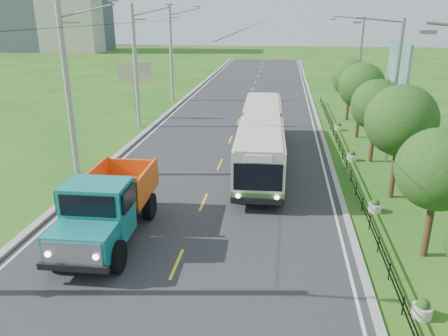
% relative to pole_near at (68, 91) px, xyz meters
% --- Properties ---
extents(ground, '(240.00, 240.00, 0.00)m').
position_rel_pole_near_xyz_m(ground, '(8.26, -9.00, -5.09)').
color(ground, '#1F5714').
rests_on(ground, ground).
extents(road, '(14.00, 120.00, 0.02)m').
position_rel_pole_near_xyz_m(road, '(8.26, 11.00, -5.08)').
color(road, '#28282B').
rests_on(road, ground).
extents(curb_left, '(0.40, 120.00, 0.15)m').
position_rel_pole_near_xyz_m(curb_left, '(1.06, 11.00, -5.02)').
color(curb_left, '#9E9E99').
rests_on(curb_left, ground).
extents(curb_right, '(0.30, 120.00, 0.10)m').
position_rel_pole_near_xyz_m(curb_right, '(15.41, 11.00, -5.04)').
color(curb_right, '#9E9E99').
rests_on(curb_right, ground).
extents(edge_line_left, '(0.12, 120.00, 0.00)m').
position_rel_pole_near_xyz_m(edge_line_left, '(1.61, 11.00, -5.07)').
color(edge_line_left, silver).
rests_on(edge_line_left, road).
extents(edge_line_right, '(0.12, 120.00, 0.00)m').
position_rel_pole_near_xyz_m(edge_line_right, '(14.91, 11.00, -5.07)').
color(edge_line_right, silver).
rests_on(edge_line_right, road).
extents(centre_dash, '(0.12, 2.20, 0.00)m').
position_rel_pole_near_xyz_m(centre_dash, '(8.26, -9.00, -5.07)').
color(centre_dash, yellow).
rests_on(centre_dash, road).
extents(railing_right, '(0.04, 40.00, 0.60)m').
position_rel_pole_near_xyz_m(railing_right, '(16.26, 5.00, -4.79)').
color(railing_right, black).
rests_on(railing_right, ground).
extents(pole_near, '(3.51, 0.32, 10.00)m').
position_rel_pole_near_xyz_m(pole_near, '(0.00, 0.00, 0.00)').
color(pole_near, gray).
rests_on(pole_near, ground).
extents(pole_mid, '(3.51, 0.32, 10.00)m').
position_rel_pole_near_xyz_m(pole_mid, '(0.00, 12.00, 0.00)').
color(pole_mid, gray).
rests_on(pole_mid, ground).
extents(pole_far, '(3.51, 0.32, 10.00)m').
position_rel_pole_near_xyz_m(pole_far, '(0.00, 24.00, 0.00)').
color(pole_far, gray).
rests_on(pole_far, ground).
extents(tree_second, '(3.18, 3.26, 5.30)m').
position_rel_pole_near_xyz_m(tree_second, '(18.12, -6.86, -1.57)').
color(tree_second, '#382314').
rests_on(tree_second, ground).
extents(tree_third, '(3.60, 3.62, 6.00)m').
position_rel_pole_near_xyz_m(tree_third, '(18.12, -0.86, -1.11)').
color(tree_third, '#382314').
rests_on(tree_third, ground).
extents(tree_fourth, '(3.24, 3.31, 5.40)m').
position_rel_pole_near_xyz_m(tree_fourth, '(18.12, 5.14, -1.51)').
color(tree_fourth, '#382314').
rests_on(tree_fourth, ground).
extents(tree_fifth, '(3.48, 3.52, 5.80)m').
position_rel_pole_near_xyz_m(tree_fifth, '(18.12, 11.14, -1.24)').
color(tree_fifth, '#382314').
rests_on(tree_fifth, ground).
extents(tree_back, '(3.30, 3.36, 5.50)m').
position_rel_pole_near_xyz_m(tree_back, '(18.12, 17.14, -1.44)').
color(tree_back, '#382314').
rests_on(tree_back, ground).
extents(streetlight_mid, '(3.02, 0.20, 9.07)m').
position_rel_pole_near_xyz_m(streetlight_mid, '(18.90, 5.00, -0.19)').
color(streetlight_mid, slate).
rests_on(streetlight_mid, ground).
extents(streetlight_far, '(3.02, 0.20, 9.07)m').
position_rel_pole_near_xyz_m(streetlight_far, '(18.90, 19.00, -0.19)').
color(streetlight_far, slate).
rests_on(streetlight_far, ground).
extents(planter_front, '(0.64, 0.64, 0.67)m').
position_rel_pole_near_xyz_m(planter_front, '(16.86, -11.00, -4.81)').
color(planter_front, silver).
rests_on(planter_front, ground).
extents(planter_near, '(0.64, 0.64, 0.67)m').
position_rel_pole_near_xyz_m(planter_near, '(16.86, -3.00, -4.81)').
color(planter_near, silver).
rests_on(planter_near, ground).
extents(planter_mid, '(0.64, 0.64, 0.67)m').
position_rel_pole_near_xyz_m(planter_mid, '(16.86, 5.00, -4.81)').
color(planter_mid, silver).
rests_on(planter_mid, ground).
extents(planter_far, '(0.64, 0.64, 0.67)m').
position_rel_pole_near_xyz_m(planter_far, '(16.86, 13.00, -4.81)').
color(planter_far, silver).
rests_on(planter_far, ground).
extents(billboard_left, '(3.00, 0.20, 5.20)m').
position_rel_pole_near_xyz_m(billboard_left, '(-1.24, 15.00, -1.23)').
color(billboard_left, slate).
rests_on(billboard_left, ground).
extents(billboard_right, '(0.24, 6.00, 7.30)m').
position_rel_pole_near_xyz_m(billboard_right, '(20.56, 11.00, 0.25)').
color(billboard_right, slate).
rests_on(billboard_right, ground).
extents(apartment_far, '(24.00, 14.00, 26.00)m').
position_rel_pole_near_xyz_m(apartment_far, '(-71.74, 111.00, 7.91)').
color(apartment_far, '#B7B2A3').
rests_on(apartment_far, ground).
extents(bus, '(3.14, 16.21, 3.11)m').
position_rel_pole_near_xyz_m(bus, '(10.85, 3.95, -3.22)').
color(bus, '#38732E').
rests_on(bus, ground).
extents(dump_truck, '(2.96, 7.17, 2.98)m').
position_rel_pole_near_xyz_m(dump_truck, '(4.90, -7.34, -3.41)').
color(dump_truck, '#158382').
rests_on(dump_truck, ground).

